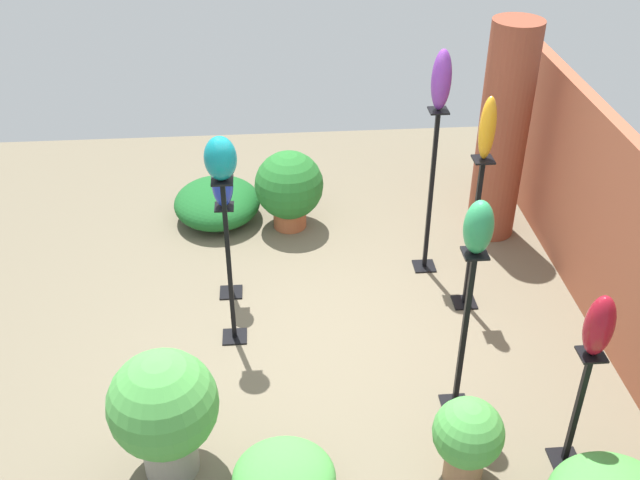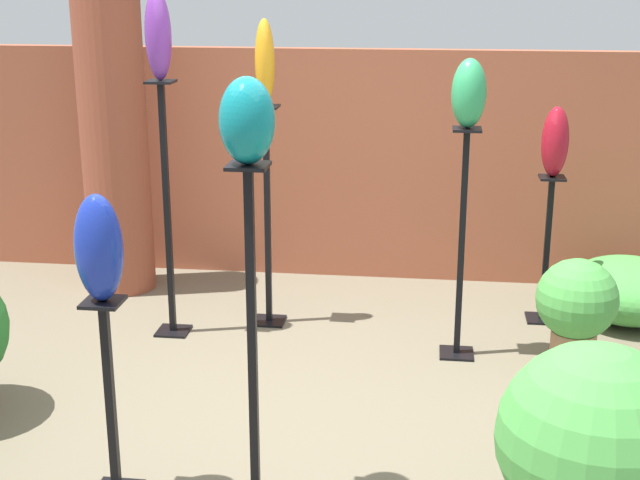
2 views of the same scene
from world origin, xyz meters
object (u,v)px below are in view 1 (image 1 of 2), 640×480
pedestal_cobalt (228,255)px  potted_plant_near_pillar (468,437)px  pedestal_teal (229,270)px  pedestal_amber (472,241)px  pedestal_ruby (576,415)px  art_vase_jade (479,227)px  brick_pillar (503,133)px  potted_plant_walkway_edge (289,187)px  art_vase_ruby (599,326)px  pedestal_violet (430,199)px  art_vase_violet (441,80)px  pedestal_jade (463,340)px  potted_plant_back_center (164,409)px  art_vase_amber (487,128)px  art_vase_cobalt (222,182)px  art_vase_teal (220,158)px

pedestal_cobalt → potted_plant_near_pillar: (2.16, 1.58, -0.03)m
pedestal_teal → pedestal_amber: 2.03m
pedestal_ruby → art_vase_jade: (-0.57, -0.63, 1.12)m
brick_pillar → potted_plant_walkway_edge: (-0.24, -2.01, -0.62)m
brick_pillar → art_vase_ruby: 2.95m
pedestal_violet → art_vase_violet: art_vase_violet is taller
pedestal_cobalt → art_vase_ruby: (2.08, 2.31, 0.78)m
pedestal_amber → pedestal_jade: 1.26m
potted_plant_back_center → art_vase_amber: bearing=124.1°
art_vase_jade → potted_plant_walkway_edge: 3.04m
pedestal_violet → art_vase_violet: size_ratio=3.07×
potted_plant_back_center → pedestal_jade: bearing=101.7°
pedestal_violet → potted_plant_back_center: (2.20, -2.15, -0.18)m
pedestal_teal → pedestal_amber: size_ratio=1.05×
art_vase_violet → potted_plant_back_center: (2.20, -2.15, -1.29)m
potted_plant_walkway_edge → art_vase_violet: bearing=55.7°
pedestal_teal → potted_plant_walkway_edge: (-1.71, 0.53, -0.24)m
pedestal_jade → art_vase_amber: art_vase_amber is taller
pedestal_jade → art_vase_cobalt: 2.31m
brick_pillar → art_vase_cobalt: bearing=-71.5°
pedestal_amber → art_vase_violet: art_vase_violet is taller
pedestal_jade → art_vase_teal: (-0.90, -1.64, 1.02)m
pedestal_teal → potted_plant_near_pillar: size_ratio=2.26×
potted_plant_walkway_edge → art_vase_cobalt: bearing=-27.7°
art_vase_ruby → art_vase_cobalt: size_ratio=0.98×
pedestal_jade → art_vase_teal: size_ratio=4.03×
brick_pillar → pedestal_amber: (1.17, -0.54, -0.41)m
pedestal_ruby → art_vase_ruby: art_vase_ruby is taller
pedestal_ruby → potted_plant_back_center: (-0.14, -2.66, 0.12)m
pedestal_teal → potted_plant_back_center: bearing=-16.6°
pedestal_teal → art_vase_ruby: size_ratio=3.37×
pedestal_amber → potted_plant_back_center: bearing=-55.9°
art_vase_violet → pedestal_amber: bearing=23.1°
brick_pillar → pedestal_violet: bearing=-52.7°
potted_plant_walkway_edge → pedestal_violet: bearing=55.7°
brick_pillar → pedestal_amber: 1.35m
art_vase_amber → potted_plant_near_pillar: (1.86, -0.47, -1.29)m
art_vase_cobalt → potted_plant_near_pillar: 2.78m
pedestal_ruby → art_vase_ruby: size_ratio=2.19×
art_vase_amber → brick_pillar: bearing=155.3°
pedestal_amber → pedestal_violet: bearing=-156.9°
brick_pillar → art_vase_teal: (1.47, -2.54, 0.58)m
art_vase_jade → potted_plant_back_center: size_ratio=0.40×
pedestal_cobalt → potted_plant_back_center: size_ratio=0.95×
pedestal_jade → potted_plant_back_center: 2.08m
pedestal_jade → potted_plant_near_pillar: size_ratio=2.08×
pedestal_ruby → art_vase_jade: 1.40m
potted_plant_near_pillar → pedestal_jade: bearing=171.0°
pedestal_teal → art_vase_jade: bearing=61.3°
art_vase_violet → art_vase_amber: 0.65m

